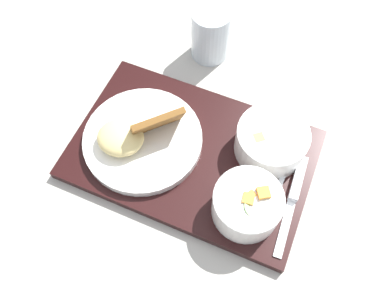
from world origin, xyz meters
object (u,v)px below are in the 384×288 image
object	(u,v)px
glass_water	(210,36)
knife	(296,187)
bowl_salad	(247,204)
bowl_soup	(271,140)
plate_main	(140,138)
spoon	(277,192)

from	to	relation	value
glass_water	knife	bearing A→B (deg)	139.89
bowl_salad	bowl_soup	xyz separation A→B (m)	(0.01, -0.13, -0.00)
plate_main	glass_water	distance (m)	0.27
bowl_soup	glass_water	xyz separation A→B (m)	(0.20, -0.17, -0.00)
bowl_soup	plate_main	world-z (taller)	plate_main
bowl_salad	spoon	world-z (taller)	bowl_salad
knife	glass_water	xyz separation A→B (m)	(0.27, -0.23, 0.03)
knife	plate_main	bearing A→B (deg)	-88.61
knife	bowl_salad	bearing A→B (deg)	-45.08
bowl_soup	knife	world-z (taller)	bowl_soup
spoon	bowl_salad	bearing A→B (deg)	-35.48
glass_water	bowl_soup	bearing A→B (deg)	138.89
knife	glass_water	bearing A→B (deg)	-136.24
bowl_salad	spoon	size ratio (longest dim) A/B	0.68
bowl_soup	spoon	size ratio (longest dim) A/B	0.76
knife	glass_water	size ratio (longest dim) A/B	1.64
glass_water	plate_main	bearing A→B (deg)	86.22
bowl_salad	knife	xyz separation A→B (m)	(-0.06, -0.08, -0.03)
bowl_salad	knife	bearing A→B (deg)	-128.95
bowl_salad	glass_water	world-z (taller)	glass_water
bowl_soup	glass_water	world-z (taller)	glass_water
plate_main	knife	distance (m)	0.29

